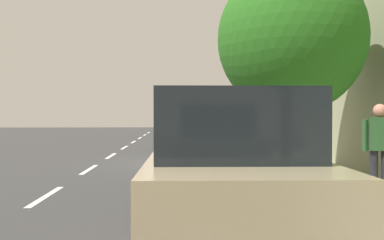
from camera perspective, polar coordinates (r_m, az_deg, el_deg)
The scene contains 15 objects.
ground at distance 14.87m, azimuth -1.74°, elevation -5.80°, with size 76.25×76.25×0.00m, color #333333.
sidewalk at distance 15.23m, azimuth 11.05°, elevation -5.34°, with size 3.04×47.66×0.17m, color #B1AB9E.
curb_edge at distance 14.96m, azimuth 5.05°, elevation -5.44°, with size 0.16×47.66×0.17m, color gray.
lane_stripe_centre at distance 15.49m, azimuth -12.14°, elevation -5.54°, with size 0.14×48.40×0.01m.
lane_stripe_bike_edge at distance 14.87m, azimuth -0.62°, elevation -5.78°, with size 0.12×47.66×0.01m, color white.
building_facade at distance 15.67m, azimuth 17.42°, elevation 4.65°, with size 0.50×47.66×5.54m, color gray.
parked_suv_tan_second at distance 5.53m, azimuth 4.63°, elevation -6.43°, with size 2.00×4.71×1.99m.
parked_sedan_silver_mid at distance 12.83m, azimuth 1.48°, elevation -3.49°, with size 1.89×4.43×1.52m.
parked_sedan_dark_blue_far at distance 20.40m, azimuth 0.60°, elevation -1.87°, with size 1.94×4.45×1.52m.
parked_suv_green_farthest at distance 31.83m, azimuth -0.58°, elevation -0.39°, with size 2.08×4.76×1.99m.
bicycle_at_curb at distance 25.28m, azimuth 1.19°, elevation -2.17°, with size 1.41×1.14×0.78m.
cyclist_with_backpack at distance 24.84m, azimuth 1.74°, elevation -0.87°, with size 0.55×0.53×1.61m.
street_tree_far_end at distance 10.62m, azimuth 13.28°, elevation 10.50°, with size 3.55×3.55×5.19m.
pedestrian_on_phone at distance 8.57m, azimuth 24.07°, elevation -3.02°, with size 0.60×0.33×1.74m.
fire_hydrant at distance 26.22m, azimuth 3.04°, elevation -1.61°, with size 0.22×0.22×0.84m.
Camera 1 is at (-0.01, -14.77, 1.73)m, focal length 39.38 mm.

